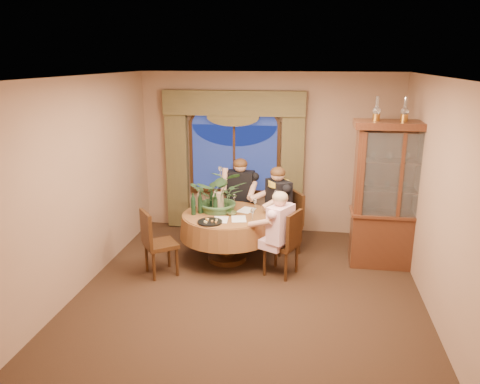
% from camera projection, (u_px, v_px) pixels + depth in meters
% --- Properties ---
extents(floor, '(5.00, 5.00, 0.00)m').
position_uv_depth(floor, '(249.00, 293.00, 6.22)').
color(floor, black).
rests_on(floor, ground).
extents(wall_back, '(4.50, 0.00, 4.50)m').
position_uv_depth(wall_back, '(269.00, 154.00, 8.21)').
color(wall_back, '#8E6B53').
rests_on(wall_back, ground).
extents(wall_right, '(0.00, 5.00, 5.00)m').
position_uv_depth(wall_right, '(439.00, 200.00, 5.50)').
color(wall_right, '#8E6B53').
rests_on(wall_right, ground).
extents(ceiling, '(5.00, 5.00, 0.00)m').
position_uv_depth(ceiling, '(250.00, 77.00, 5.45)').
color(ceiling, white).
rests_on(ceiling, wall_back).
extents(window, '(1.62, 0.10, 1.32)m').
position_uv_depth(window, '(234.00, 159.00, 8.26)').
color(window, navy).
rests_on(window, wall_back).
extents(arched_transom, '(1.60, 0.06, 0.44)m').
position_uv_depth(arched_transom, '(234.00, 114.00, 8.04)').
color(arched_transom, navy).
rests_on(arched_transom, wall_back).
extents(drapery_left, '(0.38, 0.14, 2.32)m').
position_uv_depth(drapery_left, '(177.00, 164.00, 8.39)').
color(drapery_left, '#473F26').
rests_on(drapery_left, floor).
extents(drapery_right, '(0.38, 0.14, 2.32)m').
position_uv_depth(drapery_right, '(292.00, 168.00, 8.09)').
color(drapery_right, '#473F26').
rests_on(drapery_right, floor).
extents(swag_valance, '(2.45, 0.16, 0.42)m').
position_uv_depth(swag_valance, '(233.00, 103.00, 7.91)').
color(swag_valance, '#473F26').
rests_on(swag_valance, wall_back).
extents(dining_table, '(1.66, 1.66, 0.75)m').
position_uv_depth(dining_table, '(227.00, 237.00, 7.16)').
color(dining_table, maroon).
rests_on(dining_table, floor).
extents(china_cabinet, '(1.34, 0.53, 2.17)m').
position_uv_depth(china_cabinet, '(397.00, 196.00, 6.78)').
color(china_cabinet, '#3D1E13').
rests_on(china_cabinet, floor).
extents(oil_lamp_left, '(0.11, 0.11, 0.34)m').
position_uv_depth(oil_lamp_left, '(377.00, 109.00, 6.49)').
color(oil_lamp_left, '#A5722D').
rests_on(oil_lamp_left, china_cabinet).
extents(oil_lamp_center, '(0.11, 0.11, 0.34)m').
position_uv_depth(oil_lamp_center, '(405.00, 109.00, 6.44)').
color(oil_lamp_center, '#A5722D').
rests_on(oil_lamp_center, china_cabinet).
extents(oil_lamp_right, '(0.11, 0.11, 0.34)m').
position_uv_depth(oil_lamp_right, '(434.00, 109.00, 6.38)').
color(oil_lamp_right, '#A5722D').
rests_on(oil_lamp_right, china_cabinet).
extents(chair_right, '(0.55, 0.55, 0.96)m').
position_uv_depth(chair_right, '(281.00, 243.00, 6.65)').
color(chair_right, black).
rests_on(chair_right, floor).
extents(chair_back_right, '(0.57, 0.57, 0.96)m').
position_uv_depth(chair_back_right, '(285.00, 223.00, 7.45)').
color(chair_back_right, black).
rests_on(chair_back_right, floor).
extents(chair_back, '(0.42, 0.42, 0.96)m').
position_uv_depth(chair_back, '(237.00, 211.00, 8.06)').
color(chair_back, black).
rests_on(chair_back, floor).
extents(chair_front_left, '(0.59, 0.59, 0.96)m').
position_uv_depth(chair_front_left, '(161.00, 243.00, 6.66)').
color(chair_front_left, black).
rests_on(chair_front_left, floor).
extents(person_pink, '(0.58, 0.60, 1.27)m').
position_uv_depth(person_pink, '(280.00, 235.00, 6.52)').
color(person_pink, '#EBBAC8').
rests_on(person_pink, floor).
extents(person_back, '(0.54, 0.50, 1.42)m').
position_uv_depth(person_back, '(241.00, 199.00, 7.95)').
color(person_back, black).
rests_on(person_back, floor).
extents(person_scarf, '(0.66, 0.67, 1.39)m').
position_uv_depth(person_scarf, '(278.00, 209.00, 7.45)').
color(person_scarf, black).
rests_on(person_scarf, floor).
extents(stoneware_vase, '(0.16, 0.16, 0.29)m').
position_uv_depth(stoneware_vase, '(219.00, 202.00, 7.15)').
color(stoneware_vase, '#90795E').
rests_on(stoneware_vase, dining_table).
extents(centerpiece_plant, '(0.86, 0.95, 0.74)m').
position_uv_depth(centerpiece_plant, '(220.00, 174.00, 7.06)').
color(centerpiece_plant, '#345931').
rests_on(centerpiece_plant, dining_table).
extents(olive_bowl, '(0.16, 0.16, 0.05)m').
position_uv_depth(olive_bowl, '(232.00, 213.00, 7.01)').
color(olive_bowl, '#4D582E').
rests_on(olive_bowl, dining_table).
extents(cheese_platter, '(0.36, 0.36, 0.02)m').
position_uv_depth(cheese_platter, '(210.00, 222.00, 6.66)').
color(cheese_platter, black).
rests_on(cheese_platter, dining_table).
extents(wine_bottle_0, '(0.07, 0.07, 0.33)m').
position_uv_depth(wine_bottle_0, '(199.00, 200.00, 7.18)').
color(wine_bottle_0, tan).
rests_on(wine_bottle_0, dining_table).
extents(wine_bottle_1, '(0.07, 0.07, 0.33)m').
position_uv_depth(wine_bottle_1, '(215.00, 202.00, 7.10)').
color(wine_bottle_1, tan).
rests_on(wine_bottle_1, dining_table).
extents(wine_bottle_2, '(0.07, 0.07, 0.33)m').
position_uv_depth(wine_bottle_2, '(212.00, 199.00, 7.21)').
color(wine_bottle_2, black).
rests_on(wine_bottle_2, dining_table).
extents(wine_bottle_3, '(0.07, 0.07, 0.33)m').
position_uv_depth(wine_bottle_3, '(215.00, 204.00, 6.98)').
color(wine_bottle_3, black).
rests_on(wine_bottle_3, dining_table).
extents(wine_bottle_4, '(0.07, 0.07, 0.33)m').
position_uv_depth(wine_bottle_4, '(200.00, 203.00, 7.04)').
color(wine_bottle_4, black).
rests_on(wine_bottle_4, dining_table).
extents(wine_bottle_5, '(0.07, 0.07, 0.33)m').
position_uv_depth(wine_bottle_5, '(193.00, 204.00, 6.98)').
color(wine_bottle_5, black).
rests_on(wine_bottle_5, dining_table).
extents(tasting_paper_0, '(0.26, 0.34, 0.00)m').
position_uv_depth(tasting_paper_0, '(239.00, 219.00, 6.82)').
color(tasting_paper_0, white).
rests_on(tasting_paper_0, dining_table).
extents(tasting_paper_1, '(0.29, 0.35, 0.00)m').
position_uv_depth(tasting_paper_1, '(246.00, 210.00, 7.22)').
color(tasting_paper_1, white).
rests_on(tasting_paper_1, dining_table).
extents(tasting_paper_2, '(0.24, 0.32, 0.00)m').
position_uv_depth(tasting_paper_2, '(221.00, 220.00, 6.78)').
color(tasting_paper_2, white).
rests_on(tasting_paper_2, dining_table).
extents(wine_glass_person_pink, '(0.07, 0.07, 0.18)m').
position_uv_depth(wine_glass_person_pink, '(252.00, 214.00, 6.75)').
color(wine_glass_person_pink, silver).
rests_on(wine_glass_person_pink, dining_table).
extents(wine_glass_person_back, '(0.07, 0.07, 0.18)m').
position_uv_depth(wine_glass_person_back, '(234.00, 199.00, 7.48)').
color(wine_glass_person_back, silver).
rests_on(wine_glass_person_back, dining_table).
extents(wine_glass_person_scarf, '(0.07, 0.07, 0.18)m').
position_uv_depth(wine_glass_person_scarf, '(255.00, 204.00, 7.23)').
color(wine_glass_person_scarf, silver).
rests_on(wine_glass_person_scarf, dining_table).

